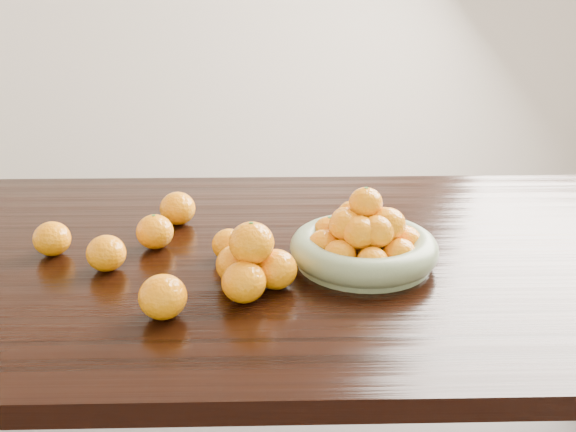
{
  "coord_description": "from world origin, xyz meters",
  "views": [
    {
      "loc": [
        -0.06,
        -1.21,
        1.28
      ],
      "look_at": [
        -0.03,
        -0.02,
        0.83
      ],
      "focal_mm": 40.0,
      "sensor_mm": 36.0,
      "label": 1
    }
  ],
  "objects_px": {
    "fruit_bowl": "(364,242)",
    "loose_orange_0": "(155,232)",
    "dining_table": "(301,288)",
    "orange_pyramid": "(252,264)"
  },
  "relations": [
    {
      "from": "fruit_bowl",
      "to": "loose_orange_0",
      "type": "height_order",
      "value": "fruit_bowl"
    },
    {
      "from": "dining_table",
      "to": "fruit_bowl",
      "type": "xyz_separation_m",
      "value": [
        0.12,
        -0.07,
        0.13
      ]
    },
    {
      "from": "dining_table",
      "to": "loose_orange_0",
      "type": "distance_m",
      "value": 0.33
    },
    {
      "from": "dining_table",
      "to": "orange_pyramid",
      "type": "distance_m",
      "value": 0.25
    },
    {
      "from": "dining_table",
      "to": "fruit_bowl",
      "type": "bearing_deg",
      "value": -32.42
    },
    {
      "from": "fruit_bowl",
      "to": "orange_pyramid",
      "type": "relative_size",
      "value": 1.92
    },
    {
      "from": "fruit_bowl",
      "to": "orange_pyramid",
      "type": "xyz_separation_m",
      "value": [
        -0.21,
        -0.11,
        0.01
      ]
    },
    {
      "from": "orange_pyramid",
      "to": "loose_orange_0",
      "type": "bearing_deg",
      "value": 136.44
    },
    {
      "from": "fruit_bowl",
      "to": "loose_orange_0",
      "type": "bearing_deg",
      "value": 168.08
    },
    {
      "from": "fruit_bowl",
      "to": "loose_orange_0",
      "type": "relative_size",
      "value": 3.75
    }
  ]
}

